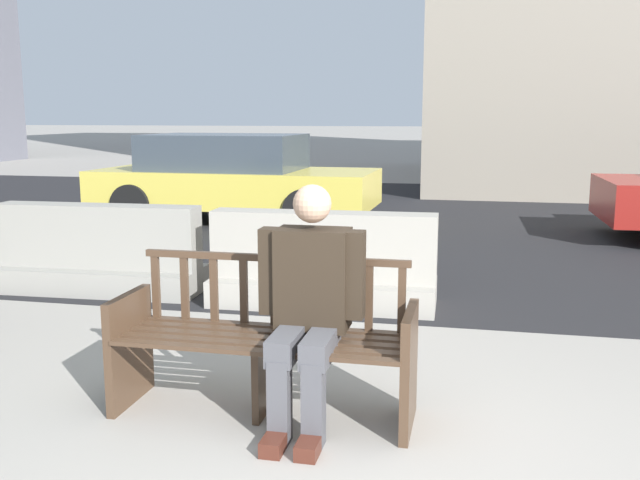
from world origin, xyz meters
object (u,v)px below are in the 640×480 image
seated_person (309,301)px  jersey_barrier_left (99,256)px  street_bench (264,346)px  jersey_barrier_centre (323,268)px  car_taxi_near (233,177)px

seated_person → jersey_barrier_left: bearing=137.2°
street_bench → seated_person: 0.41m
jersey_barrier_centre → seated_person: bearing=-79.7°
street_bench → car_taxi_near: (-2.65, 7.08, 0.30)m
seated_person → jersey_barrier_centre: (-0.44, 2.42, -0.35)m
seated_person → car_taxi_near: bearing=112.3°
seated_person → jersey_barrier_left: (-2.66, 2.46, -0.35)m
seated_person → jersey_barrier_centre: bearing=100.3°
seated_person → jersey_barrier_left: size_ratio=0.65×
jersey_barrier_left → car_taxi_near: 4.70m
jersey_barrier_left → car_taxi_near: bearing=93.3°
jersey_barrier_left → jersey_barrier_centre: bearing=-1.2°
jersey_barrier_centre → jersey_barrier_left: bearing=178.8°
jersey_barrier_left → car_taxi_near: car_taxi_near is taller
street_bench → jersey_barrier_centre: street_bench is taller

